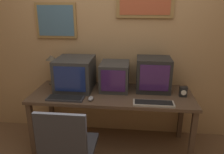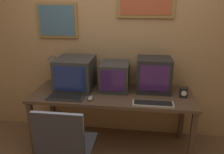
# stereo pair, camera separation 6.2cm
# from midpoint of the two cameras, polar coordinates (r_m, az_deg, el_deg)

# --- Properties ---
(wall_back) EXTENTS (8.00, 0.08, 2.60)m
(wall_back) POSITION_cam_midpoint_polar(r_m,az_deg,el_deg) (2.90, 0.27, 9.42)
(wall_back) COLOR tan
(wall_back) RESTS_ON ground_plane
(desk) EXTENTS (1.91, 0.71, 0.75)m
(desk) POSITION_cam_midpoint_polar(r_m,az_deg,el_deg) (2.66, -0.67, -5.71)
(desk) COLOR #4C3828
(desk) RESTS_ON ground_plane
(monitor_left) EXTENTS (0.44, 0.48, 0.39)m
(monitor_left) POSITION_cam_midpoint_polar(r_m,az_deg,el_deg) (2.75, -10.25, 0.86)
(monitor_left) COLOR #333333
(monitor_left) RESTS_ON desk
(monitor_center) EXTENTS (0.35, 0.41, 0.34)m
(monitor_center) POSITION_cam_midpoint_polar(r_m,az_deg,el_deg) (2.70, 0.05, 0.24)
(monitor_center) COLOR #333333
(monitor_center) RESTS_ON desk
(monitor_right) EXTENTS (0.41, 0.35, 0.41)m
(monitor_right) POSITION_cam_midpoint_polar(r_m,az_deg,el_deg) (2.70, 10.08, 0.73)
(monitor_right) COLOR black
(monitor_right) RESTS_ON desk
(keyboard_main) EXTENTS (0.41, 0.15, 0.03)m
(keyboard_main) POSITION_cam_midpoint_polar(r_m,az_deg,el_deg) (2.52, -12.81, -5.43)
(keyboard_main) COLOR #333338
(keyboard_main) RESTS_ON desk
(keyboard_side) EXTENTS (0.43, 0.14, 0.03)m
(keyboard_side) POSITION_cam_midpoint_polar(r_m,az_deg,el_deg) (2.38, 10.05, -6.76)
(keyboard_side) COLOR #A8A399
(keyboard_side) RESTS_ON desk
(mouse_near_keyboard) EXTENTS (0.06, 0.11, 0.04)m
(mouse_near_keyboard) POSITION_cam_midpoint_polar(r_m,az_deg,el_deg) (2.46, -6.28, -5.58)
(mouse_near_keyboard) COLOR gray
(mouse_near_keyboard) RESTS_ON desk
(desk_clock) EXTENTS (0.08, 0.05, 0.12)m
(desk_clock) POSITION_cam_midpoint_polar(r_m,az_deg,el_deg) (2.63, 17.48, -3.73)
(desk_clock) COLOR black
(desk_clock) RESTS_ON desk
(desk_lamp) EXTENTS (0.14, 0.14, 0.39)m
(desk_lamp) POSITION_cam_midpoint_polar(r_m,az_deg,el_deg) (2.97, -16.11, 3.72)
(desk_lamp) COLOR #4C4233
(desk_lamp) RESTS_ON desk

